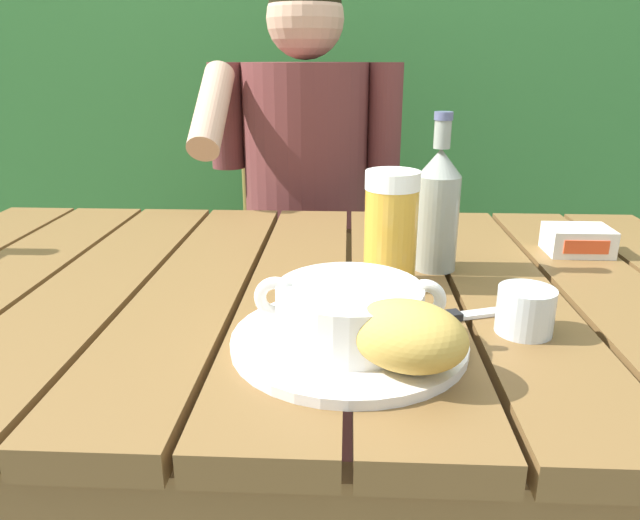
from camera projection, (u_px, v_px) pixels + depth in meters
name	position (u px, v px, depth m)	size (l,w,h in m)	color
dining_table	(299.00, 333.00, 0.92)	(1.36, 0.84, 0.72)	brown
hedge_backdrop	(330.00, 41.00, 2.29)	(4.07, 0.99, 2.51)	#387839
chair_near_diner	(311.00, 257.00, 1.78)	(0.45, 0.44, 0.95)	brown
person_eating	(304.00, 186.00, 1.51)	(0.48, 0.47, 1.24)	brown
serving_plate	(349.00, 340.00, 0.68)	(0.27, 0.27, 0.01)	white
soup_bowl	(349.00, 310.00, 0.67)	(0.22, 0.17, 0.07)	white
bread_roll	(408.00, 336.00, 0.60)	(0.15, 0.14, 0.07)	gold
beer_glass	(391.00, 229.00, 0.84)	(0.08, 0.08, 0.17)	gold
beer_bottle	(438.00, 207.00, 0.90)	(0.07, 0.07, 0.24)	gray
water_glass_small	(525.00, 311.00, 0.71)	(0.07, 0.07, 0.06)	silver
butter_tub	(578.00, 240.00, 1.00)	(0.10, 0.08, 0.05)	white
table_knife	(458.00, 316.00, 0.75)	(0.15, 0.07, 0.01)	silver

